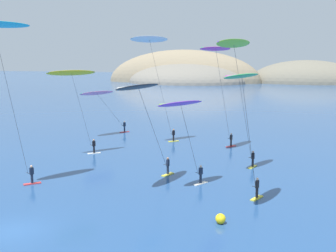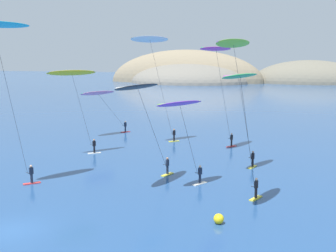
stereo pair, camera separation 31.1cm
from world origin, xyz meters
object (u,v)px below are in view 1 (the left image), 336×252
object	(u,v)px
kitesurfer_white	(151,47)
kitesurfer_purple	(183,111)
marker_buoy	(221,219)
kitesurfer_green	(244,89)
kitesurfer_magenta	(217,56)
kitesurfer_yellow	(74,80)
kitesurfer_pink	(99,96)
kitesurfer_black	(141,94)
kitesurfer_lime	(236,55)

from	to	relation	value
kitesurfer_white	kitesurfer_purple	bearing A→B (deg)	-61.68
kitesurfer_white	marker_buoy	xyz separation A→B (m)	(13.62, -23.20, -12.08)
kitesurfer_green	kitesurfer_magenta	size ratio (longest dim) A/B	0.81
kitesurfer_yellow	kitesurfer_white	xyz separation A→B (m)	(5.95, 8.70, 3.80)
kitesurfer_yellow	marker_buoy	size ratio (longest dim) A/B	14.01
kitesurfer_yellow	marker_buoy	xyz separation A→B (m)	(19.56, -14.50, -8.28)
kitesurfer_white	kitesurfer_pink	distance (m)	11.91
kitesurfer_black	kitesurfer_purple	distance (m)	3.74
kitesurfer_white	kitesurfer_purple	world-z (taller)	kitesurfer_white
kitesurfer_yellow	kitesurfer_pink	size ratio (longest dim) A/B	1.25
kitesurfer_yellow	kitesurfer_black	bearing A→B (deg)	-37.02
kitesurfer_magenta	kitesurfer_green	bearing A→B (deg)	-72.68
kitesurfer_green	kitesurfer_lime	bearing A→B (deg)	103.03
kitesurfer_black	marker_buoy	xyz separation A→B (m)	(8.01, -5.78, -7.74)
kitesurfer_pink	kitesurfer_green	bearing A→B (deg)	-44.89
kitesurfer_lime	marker_buoy	world-z (taller)	kitesurfer_lime
kitesurfer_white	kitesurfer_lime	size ratio (longest dim) A/B	1.08
kitesurfer_pink	marker_buoy	bearing A→B (deg)	-49.35
kitesurfer_white	kitesurfer_lime	world-z (taller)	kitesurfer_white
kitesurfer_yellow	marker_buoy	world-z (taller)	kitesurfer_yellow
kitesurfer_yellow	kitesurfer_lime	bearing A→B (deg)	-6.81
kitesurfer_purple	kitesurfer_black	bearing A→B (deg)	-168.97
kitesurfer_yellow	kitesurfer_magenta	bearing A→B (deg)	26.64
kitesurfer_purple	marker_buoy	world-z (taller)	kitesurfer_purple
kitesurfer_purple	marker_buoy	xyz separation A→B (m)	(4.59, -6.45, -6.37)
kitesurfer_white	kitesurfer_green	xyz separation A→B (m)	(14.48, -20.20, -3.55)
kitesurfer_pink	kitesurfer_lime	bearing A→B (deg)	-33.60
kitesurfer_yellow	marker_buoy	distance (m)	25.72
kitesurfer_green	kitesurfer_lime	xyz separation A→B (m)	(-2.15, 9.31, 2.45)
kitesurfer_yellow	kitesurfer_green	size ratio (longest dim) A/B	0.98
kitesurfer_pink	marker_buoy	xyz separation A→B (m)	(22.89, -26.66, -5.46)
kitesurfer_black	kitesurfer_purple	xyz separation A→B (m)	(3.42, 0.67, -1.37)
kitesurfer_black	kitesurfer_pink	world-z (taller)	kitesurfer_black
kitesurfer_white	kitesurfer_magenta	bearing A→B (deg)	-9.21
kitesurfer_magenta	kitesurfer_pink	bearing A→B (deg)	164.79
kitesurfer_white	marker_buoy	bearing A→B (deg)	-59.59
kitesurfer_white	kitesurfer_green	world-z (taller)	kitesurfer_white
kitesurfer_green	kitesurfer_purple	bearing A→B (deg)	147.67
kitesurfer_white	kitesurfer_black	world-z (taller)	kitesurfer_white
kitesurfer_purple	kitesurfer_magenta	world-z (taller)	kitesurfer_magenta
kitesurfer_purple	kitesurfer_yellow	bearing A→B (deg)	151.75
kitesurfer_pink	kitesurfer_purple	bearing A→B (deg)	-47.84
kitesurfer_pink	kitesurfer_magenta	bearing A→B (deg)	-15.21
kitesurfer_purple	marker_buoy	size ratio (longest dim) A/B	10.93
kitesurfer_purple	marker_buoy	bearing A→B (deg)	-54.56
kitesurfer_purple	kitesurfer_lime	size ratio (longest dim) A/B	0.60
kitesurfer_pink	marker_buoy	distance (m)	35.56
kitesurfer_pink	kitesurfer_magenta	world-z (taller)	kitesurfer_magenta
kitesurfer_yellow	kitesurfer_pink	distance (m)	12.92
kitesurfer_green	kitesurfer_magenta	bearing A→B (deg)	107.32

